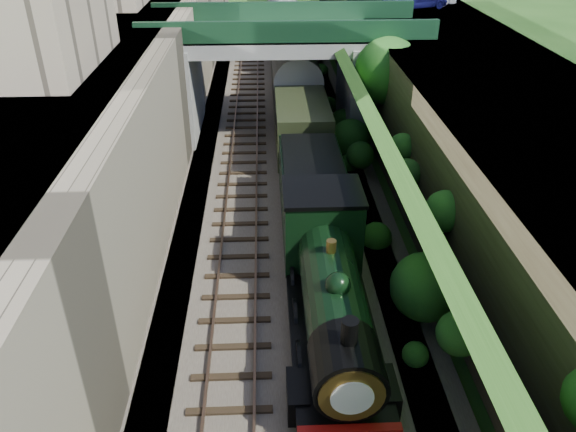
{
  "coord_description": "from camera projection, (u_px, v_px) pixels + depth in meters",
  "views": [
    {
      "loc": [
        -0.8,
        -9.13,
        13.19
      ],
      "look_at": [
        0.0,
        9.16,
        2.49
      ],
      "focal_mm": 35.0,
      "sensor_mm": 36.0,
      "label": 1
    }
  ],
  "objects": [
    {
      "name": "building_near",
      "position": [
        38.0,
        14.0,
        21.74
      ],
      "size": [
        4.0,
        8.0,
        4.0
      ],
      "primitive_type": "cube",
      "color": "gray",
      "rests_on": "street_plateau_left"
    },
    {
      "name": "tender",
      "position": [
        312.0,
        192.0,
        24.75
      ],
      "size": [
        2.7,
        6.0,
        3.05
      ],
      "color": "black",
      "rests_on": "trackbed"
    },
    {
      "name": "coach_middle",
      "position": [
        284.0,
        29.0,
        51.62
      ],
      "size": [
        2.9,
        18.0,
        3.7
      ],
      "color": "black",
      "rests_on": "trackbed"
    },
    {
      "name": "track_left",
      "position": [
        244.0,
        154.0,
        31.61
      ],
      "size": [
        2.5,
        90.0,
        0.2
      ],
      "color": "black",
      "rests_on": "trackbed"
    },
    {
      "name": "road_bridge",
      "position": [
        293.0,
        66.0,
        33.24
      ],
      "size": [
        16.0,
        6.4,
        7.25
      ],
      "color": "gray",
      "rests_on": "ground"
    },
    {
      "name": "tree",
      "position": [
        389.0,
        73.0,
        30.0
      ],
      "size": [
        3.6,
        3.8,
        6.6
      ],
      "color": "black",
      "rests_on": "ground"
    },
    {
      "name": "street_plateau_right",
      "position": [
        453.0,
        102.0,
        30.6
      ],
      "size": [
        8.0,
        90.0,
        6.25
      ],
      "primitive_type": "cube",
      "color": "#262628",
      "rests_on": "ground"
    },
    {
      "name": "street_plateau_left",
      "position": [
        110.0,
        100.0,
        29.71
      ],
      "size": [
        6.0,
        90.0,
        7.0
      ],
      "primitive_type": "cube",
      "color": "#262628",
      "rests_on": "ground"
    },
    {
      "name": "coach_front",
      "position": [
        296.0,
        93.0,
        35.4
      ],
      "size": [
        2.9,
        18.0,
        3.7
      ],
      "color": "black",
      "rests_on": "trackbed"
    },
    {
      "name": "locomotive",
      "position": [
        330.0,
        290.0,
        18.26
      ],
      "size": [
        3.1,
        10.22,
        3.83
      ],
      "color": "black",
      "rests_on": "trackbed"
    },
    {
      "name": "retaining_wall",
      "position": [
        176.0,
        99.0,
        29.84
      ],
      "size": [
        1.0,
        90.0,
        7.0
      ],
      "primitive_type": "cube",
      "color": "#756B56",
      "rests_on": "ground"
    },
    {
      "name": "trackbed",
      "position": [
        280.0,
        156.0,
        31.76
      ],
      "size": [
        10.0,
        90.0,
        0.2
      ],
      "primitive_type": "cube",
      "color": "#473F38",
      "rests_on": "ground"
    },
    {
      "name": "embankment_slope",
      "position": [
        375.0,
        118.0,
        29.55
      ],
      "size": [
        4.52,
        90.0,
        6.48
      ],
      "color": "#1E4714",
      "rests_on": "ground"
    },
    {
      "name": "track_right",
      "position": [
        301.0,
        153.0,
        31.73
      ],
      "size": [
        2.5,
        90.0,
        0.2
      ],
      "color": "black",
      "rests_on": "trackbed"
    }
  ]
}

